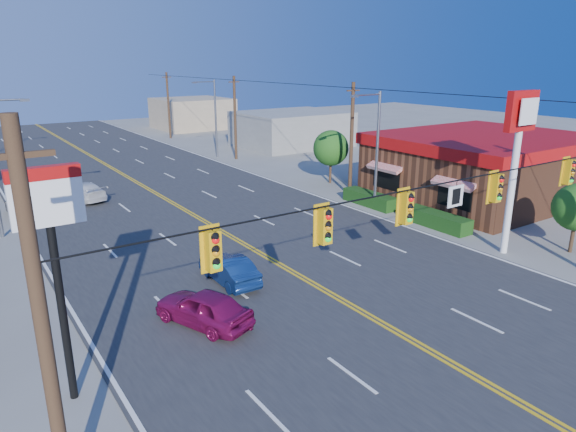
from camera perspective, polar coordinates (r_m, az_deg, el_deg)
ground at (r=19.71m, az=14.42°, el=-13.88°), size 160.00×160.00×0.00m
road at (r=34.95m, az=-10.70°, el=0.21°), size 20.00×120.00×0.06m
signal_span at (r=17.67m, az=15.31°, el=-0.25°), size 24.32×0.34×9.00m
kfc at (r=40.86m, az=20.82°, el=5.22°), size 16.30×12.40×4.70m
kfc_pylon at (r=28.60m, az=24.18°, el=7.69°), size 2.20×0.36×8.50m
pizza_hut_sign at (r=15.72m, az=-24.76°, el=-2.24°), size 1.90×0.30×6.85m
streetlight_se at (r=34.91m, az=9.67°, el=7.81°), size 2.55×0.25×8.00m
streetlight_ne at (r=54.65m, az=-8.25°, el=11.12°), size 2.55×0.25×8.00m
utility_pole_near at (r=38.81m, az=7.06°, el=8.36°), size 0.28×0.28×8.40m
utility_pole_mid at (r=53.55m, az=-5.90°, el=10.75°), size 0.28×0.28×8.40m
utility_pole_far at (r=69.84m, az=-13.14°, el=11.84°), size 0.28×0.28×8.40m
tree_kfc_rear at (r=42.85m, az=4.79°, el=7.52°), size 2.94×2.94×4.41m
bld_east_mid at (r=62.30m, az=0.41°, el=9.67°), size 12.00×10.00×4.00m
bld_east_far at (r=79.98m, az=-10.59°, el=11.15°), size 10.00×10.00×4.40m
car_magenta at (r=20.40m, az=-9.38°, el=-10.17°), size 3.06×4.46×1.41m
car_blue at (r=23.91m, az=-6.56°, el=-6.02°), size 1.40×3.90×1.28m
car_white at (r=40.37m, az=-21.87°, el=2.46°), size 2.95×4.88×1.32m
car_silver at (r=38.38m, az=-27.22°, el=0.97°), size 2.05×4.31×1.19m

